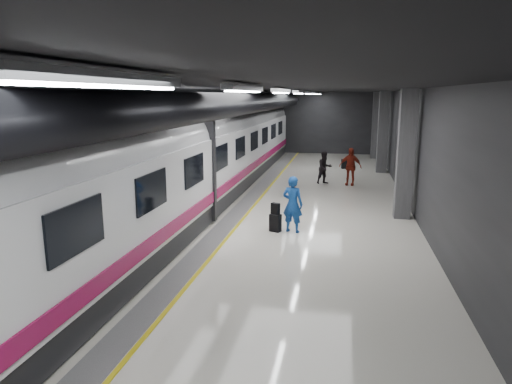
{
  "coord_description": "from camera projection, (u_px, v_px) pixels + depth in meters",
  "views": [
    {
      "loc": [
        2.44,
        -14.44,
        4.27
      ],
      "look_at": [
        -0.08,
        -1.4,
        1.45
      ],
      "focal_mm": 32.0,
      "sensor_mm": 36.0,
      "label": 1
    }
  ],
  "objects": [
    {
      "name": "train",
      "position": [
        172.0,
        162.0,
        15.38
      ],
      "size": [
        3.05,
        38.0,
        4.05
      ],
      "color": "black",
      "rests_on": "ground"
    },
    {
      "name": "suitcase_main",
      "position": [
        275.0,
        223.0,
        14.54
      ],
      "size": [
        0.41,
        0.34,
        0.57
      ],
      "primitive_type": "cube",
      "rotation": [
        0.0,
        0.0,
        -0.39
      ],
      "color": "black",
      "rests_on": "ground"
    },
    {
      "name": "traveler_main",
      "position": [
        293.0,
        204.0,
        14.38
      ],
      "size": [
        0.74,
        0.57,
        1.81
      ],
      "primitive_type": "imported",
      "rotation": [
        0.0,
        0.0,
        2.91
      ],
      "color": "blue",
      "rests_on": "ground"
    },
    {
      "name": "platform_hall",
      "position": [
        263.0,
        117.0,
        15.44
      ],
      "size": [
        10.02,
        40.02,
        4.51
      ],
      "color": "black",
      "rests_on": "ground"
    },
    {
      "name": "traveler_far_b",
      "position": [
        350.0,
        166.0,
        21.97
      ],
      "size": [
        1.13,
        0.64,
        1.82
      ],
      "primitive_type": "imported",
      "rotation": [
        0.0,
        0.0,
        -0.2
      ],
      "color": "maroon",
      "rests_on": "ground"
    },
    {
      "name": "shoulder_bag",
      "position": [
        275.0,
        209.0,
        14.46
      ],
      "size": [
        0.31,
        0.25,
        0.36
      ],
      "primitive_type": "cube",
      "rotation": [
        0.0,
        0.0,
        -0.47
      ],
      "color": "black",
      "rests_on": "suitcase_main"
    },
    {
      "name": "suitcase_far",
      "position": [
        345.0,
        164.0,
        27.05
      ],
      "size": [
        0.43,
        0.34,
        0.56
      ],
      "primitive_type": "cube",
      "rotation": [
        0.0,
        0.0,
        0.25
      ],
      "color": "black",
      "rests_on": "ground"
    },
    {
      "name": "traveler_far_a",
      "position": [
        325.0,
        168.0,
        22.31
      ],
      "size": [
        0.98,
        0.94,
        1.6
      ],
      "primitive_type": "imported",
      "rotation": [
        0.0,
        0.0,
        0.58
      ],
      "color": "black",
      "rests_on": "ground"
    },
    {
      "name": "ground",
      "position": [
        266.0,
        226.0,
        15.21
      ],
      "size": [
        40.0,
        40.0,
        0.0
      ],
      "primitive_type": "plane",
      "color": "beige",
      "rests_on": "ground"
    }
  ]
}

